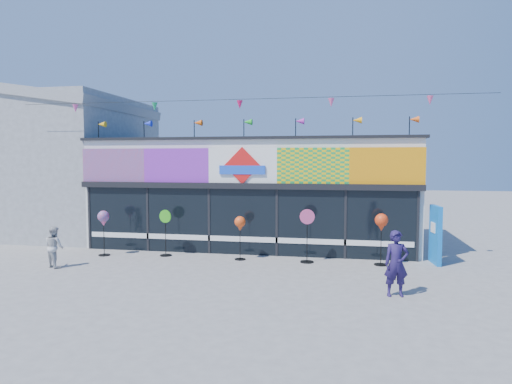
% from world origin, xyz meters
% --- Properties ---
extents(ground, '(80.00, 80.00, 0.00)m').
position_xyz_m(ground, '(0.00, 0.00, 0.00)').
color(ground, slate).
rests_on(ground, ground).
extents(kite_shop, '(16.00, 5.70, 5.31)m').
position_xyz_m(kite_shop, '(0.00, 5.94, 2.05)').
color(kite_shop, white).
rests_on(kite_shop, ground).
extents(neighbour_building, '(8.18, 7.20, 6.87)m').
position_xyz_m(neighbour_building, '(-10.00, 7.00, 3.20)').
color(neighbour_building, '#A6A9AB').
rests_on(neighbour_building, ground).
extents(blue_sign, '(0.23, 0.93, 1.85)m').
position_xyz_m(blue_sign, '(6.30, 3.19, 0.93)').
color(blue_sign, blue).
rests_on(blue_sign, ground).
extents(spinner_0, '(0.39, 0.39, 1.56)m').
position_xyz_m(spinner_0, '(-4.66, 2.37, 1.24)').
color(spinner_0, black).
rests_on(spinner_0, ground).
extents(spinner_1, '(0.45, 0.40, 1.59)m').
position_xyz_m(spinner_1, '(-2.56, 2.73, 0.84)').
color(spinner_1, black).
rests_on(spinner_1, ground).
extents(spinner_2, '(0.37, 0.37, 1.44)m').
position_xyz_m(spinner_2, '(0.09, 2.60, 1.16)').
color(spinner_2, black).
rests_on(spinner_2, ground).
extents(spinner_3, '(0.47, 0.44, 1.72)m').
position_xyz_m(spinner_3, '(2.29, 2.61, 0.91)').
color(spinner_3, black).
rests_on(spinner_3, ground).
extents(spinner_4, '(0.41, 0.41, 1.63)m').
position_xyz_m(spinner_4, '(4.60, 2.65, 1.30)').
color(spinner_4, black).
rests_on(spinner_4, ground).
extents(adult_man, '(0.64, 0.48, 1.60)m').
position_xyz_m(adult_man, '(4.69, -0.65, 0.80)').
color(adult_man, '#211647').
rests_on(adult_man, ground).
extents(child, '(0.71, 0.58, 1.27)m').
position_xyz_m(child, '(-5.27, 0.50, 0.64)').
color(child, '#BBBBBB').
rests_on(child, ground).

